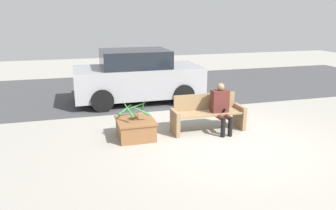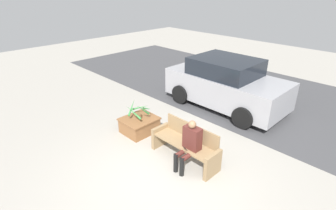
{
  "view_description": "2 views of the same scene",
  "coord_description": "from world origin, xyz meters",
  "px_view_note": "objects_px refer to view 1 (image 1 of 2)",
  "views": [
    {
      "loc": [
        -3.09,
        -5.98,
        2.69
      ],
      "look_at": [
        -1.13,
        0.86,
        0.7
      ],
      "focal_mm": 35.0,
      "sensor_mm": 36.0,
      "label": 1
    },
    {
      "loc": [
        3.22,
        -3.04,
        3.81
      ],
      "look_at": [
        -1.18,
        1.29,
        0.93
      ],
      "focal_mm": 28.0,
      "sensor_mm": 36.0,
      "label": 2
    }
  ],
  "objects_px": {
    "bench": "(207,114)",
    "parked_car": "(138,76)",
    "planter_box": "(135,128)",
    "person_seated": "(221,106)",
    "potted_plant": "(134,110)"
  },
  "relations": [
    {
      "from": "planter_box",
      "to": "person_seated",
      "type": "bearing_deg",
      "value": -5.27
    },
    {
      "from": "potted_plant",
      "to": "parked_car",
      "type": "xyz_separation_m",
      "value": [
        0.67,
        3.12,
        0.14
      ]
    },
    {
      "from": "bench",
      "to": "person_seated",
      "type": "xyz_separation_m",
      "value": [
        0.26,
        -0.19,
        0.22
      ]
    },
    {
      "from": "person_seated",
      "to": "potted_plant",
      "type": "height_order",
      "value": "person_seated"
    },
    {
      "from": "planter_box",
      "to": "bench",
      "type": "bearing_deg",
      "value": 0.07
    },
    {
      "from": "bench",
      "to": "parked_car",
      "type": "bearing_deg",
      "value": 108.81
    },
    {
      "from": "person_seated",
      "to": "parked_car",
      "type": "xyz_separation_m",
      "value": [
        -1.33,
        3.32,
        0.16
      ]
    },
    {
      "from": "person_seated",
      "to": "parked_car",
      "type": "distance_m",
      "value": 3.58
    },
    {
      "from": "bench",
      "to": "planter_box",
      "type": "height_order",
      "value": "bench"
    },
    {
      "from": "bench",
      "to": "person_seated",
      "type": "relative_size",
      "value": 1.5
    },
    {
      "from": "planter_box",
      "to": "parked_car",
      "type": "xyz_separation_m",
      "value": [
        0.66,
        3.14,
        0.56
      ]
    },
    {
      "from": "bench",
      "to": "planter_box",
      "type": "bearing_deg",
      "value": -179.93
    },
    {
      "from": "potted_plant",
      "to": "parked_car",
      "type": "relative_size",
      "value": 0.18
    },
    {
      "from": "person_seated",
      "to": "bench",
      "type": "bearing_deg",
      "value": 144.31
    },
    {
      "from": "bench",
      "to": "person_seated",
      "type": "distance_m",
      "value": 0.39
    }
  ]
}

